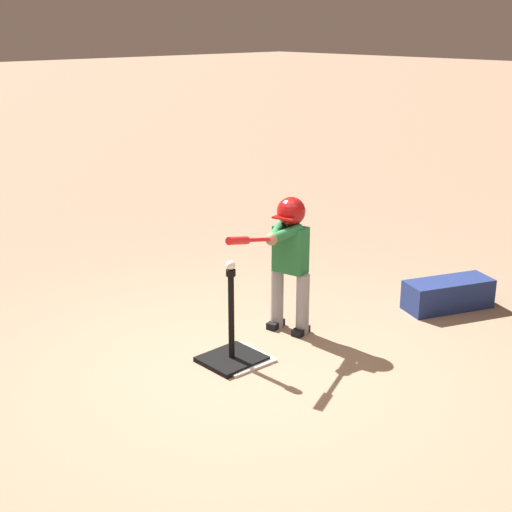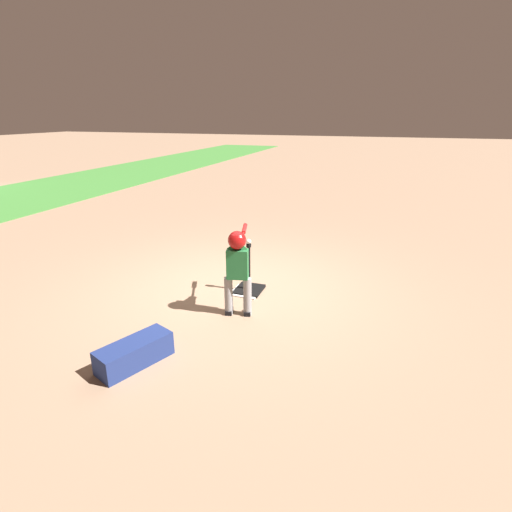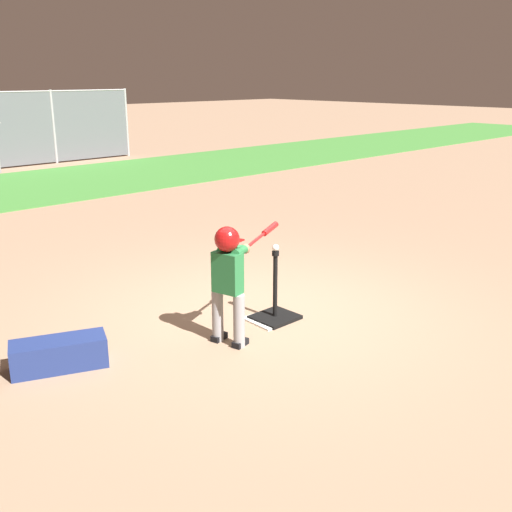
{
  "view_description": "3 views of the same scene",
  "coord_description": "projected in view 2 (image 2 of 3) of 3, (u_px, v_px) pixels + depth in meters",
  "views": [
    {
      "loc": [
        3.33,
        3.65,
        2.59
      ],
      "look_at": [
        -0.42,
        -0.37,
        0.78
      ],
      "focal_mm": 50.0,
      "sensor_mm": 36.0,
      "label": 1
    },
    {
      "loc": [
        -5.45,
        -2.2,
        2.65
      ],
      "look_at": [
        -0.66,
        -0.58,
        0.83
      ],
      "focal_mm": 28.0,
      "sensor_mm": 36.0,
      "label": 2
    },
    {
      "loc": [
        -4.4,
        -4.53,
        2.57
      ],
      "look_at": [
        -0.13,
        -0.04,
        0.7
      ],
      "focal_mm": 42.0,
      "sensor_mm": 36.0,
      "label": 3
    }
  ],
  "objects": [
    {
      "name": "ground_plane",
      "position": [
        235.0,
        287.0,
        6.42
      ],
      "size": [
        90.0,
        90.0,
        0.0
      ],
      "primitive_type": "plane",
      "color": "#93755B"
    },
    {
      "name": "home_plate",
      "position": [
        246.0,
        291.0,
        6.25
      ],
      "size": [
        0.46,
        0.46,
        0.02
      ],
      "primitive_type": "cube",
      "rotation": [
        0.0,
        0.0,
        -0.05
      ],
      "color": "white",
      "rests_on": "ground_plane"
    },
    {
      "name": "batting_tee",
      "position": [
        249.0,
        285.0,
        6.27
      ],
      "size": [
        0.46,
        0.41,
        0.78
      ],
      "color": "black",
      "rests_on": "ground_plane"
    },
    {
      "name": "batter_child",
      "position": [
        238.0,
        262.0,
        5.34
      ],
      "size": [
        1.0,
        0.43,
        1.2
      ],
      "color": "gray",
      "rests_on": "ground_plane"
    },
    {
      "name": "baseball",
      "position": [
        249.0,
        241.0,
        6.02
      ],
      "size": [
        0.07,
        0.07,
        0.07
      ],
      "primitive_type": "sphere",
      "color": "white",
      "rests_on": "batting_tee"
    },
    {
      "name": "equipment_bag",
      "position": [
        135.0,
        353.0,
        4.42
      ],
      "size": [
        0.9,
        0.62,
        0.28
      ],
      "primitive_type": "cube",
      "rotation": [
        0.0,
        0.0,
        -0.39
      ],
      "color": "navy",
      "rests_on": "ground_plane"
    }
  ]
}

